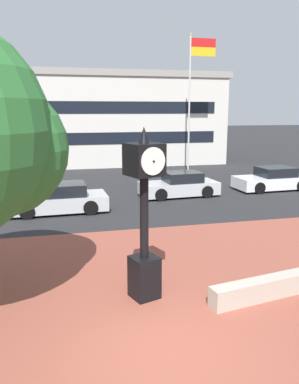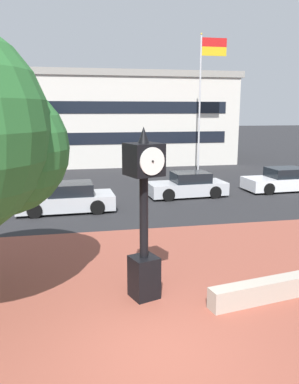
{
  "view_description": "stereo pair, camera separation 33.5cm",
  "coord_description": "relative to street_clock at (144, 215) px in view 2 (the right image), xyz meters",
  "views": [
    {
      "loc": [
        -1.79,
        -6.43,
        4.44
      ],
      "look_at": [
        0.31,
        2.25,
        2.56
      ],
      "focal_mm": 36.49,
      "sensor_mm": 36.0,
      "label": 1
    },
    {
      "loc": [
        -1.46,
        -6.5,
        4.44
      ],
      "look_at": [
        0.31,
        2.25,
        2.56
      ],
      "focal_mm": 36.49,
      "sensor_mm": 36.0,
      "label": 2
    }
  ],
  "objects": [
    {
      "name": "car_street_far",
      "position": [
        9.99,
        11.02,
        -1.48
      ],
      "size": [
        4.3,
        2.05,
        1.28
      ],
      "rotation": [
        0.0,
        0.0,
        1.61
      ],
      "color": "silver",
      "rests_on": "ground"
    },
    {
      "name": "car_street_distant",
      "position": [
        4.31,
        10.59,
        -1.49
      ],
      "size": [
        4.13,
        1.98,
        1.28
      ],
      "rotation": [
        0.0,
        0.0,
        1.63
      ],
      "color": "#B7BABF",
      "rests_on": "ground"
    },
    {
      "name": "plaza_brick_paving",
      "position": [
        -0.14,
        -0.33,
        -2.05
      ],
      "size": [
        44.0,
        11.51,
        0.01
      ],
      "primitive_type": "cube",
      "color": "brown",
      "rests_on": "ground"
    },
    {
      "name": "car_street_near",
      "position": [
        -1.86,
        8.74,
        -1.48
      ],
      "size": [
        4.28,
        2.04,
        1.28
      ],
      "rotation": [
        0.0,
        0.0,
        1.6
      ],
      "color": "#B7BABF",
      "rests_on": "ground"
    },
    {
      "name": "planter_wall",
      "position": [
        2.92,
        -0.72,
        -1.81
      ],
      "size": [
        3.22,
        0.96,
        0.5
      ],
      "primitive_type": "cube",
      "rotation": [
        0.0,
        0.0,
        0.18
      ],
      "color": "#ADA393",
      "rests_on": "ground"
    },
    {
      "name": "civic_building",
      "position": [
        -0.3,
        27.81,
        1.68
      ],
      "size": [
        24.86,
        12.99,
        7.45
      ],
      "color": "beige",
      "rests_on": "ground"
    },
    {
      "name": "flagpole_primary",
      "position": [
        7.58,
        17.98,
        3.76
      ],
      "size": [
        1.9,
        0.14,
        9.52
      ],
      "color": "silver",
      "rests_on": "ground"
    },
    {
      "name": "ground_plane",
      "position": [
        -0.14,
        -2.08,
        -2.06
      ],
      "size": [
        200.0,
        200.0,
        0.0
      ],
      "primitive_type": "plane",
      "color": "#262628"
    },
    {
      "name": "street_clock",
      "position": [
        0.0,
        0.0,
        0.0
      ],
      "size": [
        0.93,
        0.94,
        4.08
      ],
      "rotation": [
        0.0,
        0.0,
        0.33
      ],
      "color": "black",
      "rests_on": "ground"
    }
  ]
}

